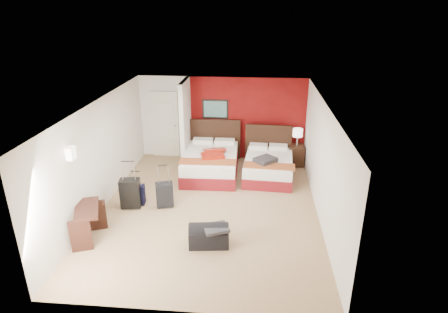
# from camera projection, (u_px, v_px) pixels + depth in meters

# --- Properties ---
(ground) EXTENTS (6.50, 6.50, 0.00)m
(ground) POSITION_uv_depth(u_px,v_px,m) (209.00, 208.00, 8.94)
(ground) COLOR tan
(ground) RESTS_ON ground
(room_walls) EXTENTS (5.02, 6.52, 2.50)m
(room_walls) POSITION_uv_depth(u_px,v_px,m) (162.00, 136.00, 9.89)
(room_walls) COLOR white
(room_walls) RESTS_ON ground
(red_accent_panel) EXTENTS (3.50, 0.04, 2.50)m
(red_accent_panel) POSITION_uv_depth(u_px,v_px,m) (247.00, 119.00, 11.39)
(red_accent_panel) COLOR maroon
(red_accent_panel) RESTS_ON ground
(partition_wall) EXTENTS (0.12, 1.20, 2.50)m
(partition_wall) POSITION_uv_depth(u_px,v_px,m) (186.00, 124.00, 10.96)
(partition_wall) COLOR silver
(partition_wall) RESTS_ON ground
(entry_door) EXTENTS (0.82, 0.06, 2.05)m
(entry_door) POSITION_uv_depth(u_px,v_px,m) (165.00, 124.00, 11.65)
(entry_door) COLOR silver
(entry_door) RESTS_ON ground
(bed_left) EXTENTS (1.51, 2.13, 0.63)m
(bed_left) POSITION_uv_depth(u_px,v_px,m) (211.00, 164.00, 10.60)
(bed_left) COLOR silver
(bed_left) RESTS_ON ground
(bed_right) EXTENTS (1.41, 1.93, 0.55)m
(bed_right) POSITION_uv_depth(u_px,v_px,m) (268.00, 167.00, 10.45)
(bed_right) COLOR white
(bed_right) RESTS_ON ground
(red_suitcase_open) EXTENTS (0.80, 0.96, 0.10)m
(red_suitcase_open) POSITION_uv_depth(u_px,v_px,m) (214.00, 153.00, 10.37)
(red_suitcase_open) COLOR #9D1D0D
(red_suitcase_open) RESTS_ON bed_left
(jacket_bundle) EXTENTS (0.68, 0.68, 0.13)m
(jacket_bundle) POSITION_uv_depth(u_px,v_px,m) (265.00, 160.00, 10.06)
(jacket_bundle) COLOR #36353A
(jacket_bundle) RESTS_ON bed_right
(nightstand) EXTENTS (0.46, 0.46, 0.62)m
(nightstand) POSITION_uv_depth(u_px,v_px,m) (296.00, 155.00, 11.21)
(nightstand) COLOR #311B10
(nightstand) RESTS_ON ground
(table_lamp) EXTENTS (0.33, 0.33, 0.51)m
(table_lamp) POSITION_uv_depth(u_px,v_px,m) (297.00, 137.00, 11.00)
(table_lamp) COLOR white
(table_lamp) RESTS_ON nightstand
(suitcase_black) EXTENTS (0.50, 0.35, 0.69)m
(suitcase_black) POSITION_uv_depth(u_px,v_px,m) (131.00, 194.00, 8.85)
(suitcase_black) COLOR black
(suitcase_black) RESTS_ON ground
(suitcase_charcoal) EXTENTS (0.45, 0.35, 0.58)m
(suitcase_charcoal) POSITION_uv_depth(u_px,v_px,m) (165.00, 196.00, 8.90)
(suitcase_charcoal) COLOR black
(suitcase_charcoal) RESTS_ON ground
(suitcase_navy) EXTENTS (0.36, 0.24, 0.47)m
(suitcase_navy) POSITION_uv_depth(u_px,v_px,m) (138.00, 195.00, 9.02)
(suitcase_navy) COLOR black
(suitcase_navy) RESTS_ON ground
(duffel_bag) EXTENTS (0.82, 0.50, 0.40)m
(duffel_bag) POSITION_uv_depth(u_px,v_px,m) (209.00, 236.00, 7.51)
(duffel_bag) COLOR black
(duffel_bag) RESTS_ON ground
(jacket_draped) EXTENTS (0.58, 0.54, 0.06)m
(jacket_draped) POSITION_uv_depth(u_px,v_px,m) (216.00, 228.00, 7.36)
(jacket_draped) COLOR #323237
(jacket_draped) RESTS_ON duffel_bag
(desk) EXTENTS (0.74, 0.99, 0.74)m
(desk) POSITION_uv_depth(u_px,v_px,m) (89.00, 224.00, 7.61)
(desk) COLOR black
(desk) RESTS_ON ground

